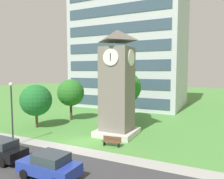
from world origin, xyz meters
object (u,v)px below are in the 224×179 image
at_px(tree_near_tower, 36,100).
at_px(parked_car_blue, 50,165).
at_px(clock_tower, 117,89).
at_px(street_lamp, 12,107).
at_px(park_bench, 112,141).
at_px(tree_by_building, 71,93).
at_px(tree_streetside, 125,87).
at_px(parked_car_black, 0,149).

distance_m(tree_near_tower, parked_car_blue, 14.14).
relative_size(clock_tower, street_lamp, 1.91).
relative_size(park_bench, tree_near_tower, 0.34).
distance_m(tree_by_building, tree_streetside, 7.81).
bearing_deg(park_bench, tree_near_tower, 169.70).
xyz_separation_m(tree_near_tower, tree_streetside, (8.64, 8.08, 1.33)).
height_order(street_lamp, parked_car_blue, street_lamp).
distance_m(clock_tower, street_lamp, 10.65).
height_order(tree_near_tower, tree_streetside, tree_streetside).
xyz_separation_m(park_bench, tree_near_tower, (-11.40, 2.07, 2.96)).
height_order(clock_tower, tree_near_tower, clock_tower).
bearing_deg(parked_car_blue, tree_near_tower, 137.88).
xyz_separation_m(clock_tower, parked_car_black, (-5.64, -10.18, -4.29)).
relative_size(clock_tower, parked_car_black, 2.44).
relative_size(tree_near_tower, parked_car_blue, 1.27).
distance_m(park_bench, street_lamp, 9.98).
relative_size(clock_tower, tree_by_building, 1.95).
xyz_separation_m(tree_streetside, parked_car_blue, (1.68, -17.41, -3.89)).
bearing_deg(parked_car_black, tree_near_tower, 118.46).
height_order(tree_streetside, parked_car_black, tree_streetside).
xyz_separation_m(tree_near_tower, parked_car_blue, (10.32, -9.33, -2.56)).
bearing_deg(tree_near_tower, parked_car_blue, -42.12).
xyz_separation_m(tree_streetside, parked_car_black, (-3.91, -16.81, -3.89)).
distance_m(park_bench, parked_car_black, 9.43).
bearing_deg(parked_car_black, street_lamp, 124.56).
height_order(clock_tower, street_lamp, clock_tower).
height_order(tree_near_tower, parked_car_black, tree_near_tower).
bearing_deg(park_bench, parked_car_black, -135.01).
distance_m(park_bench, parked_car_blue, 7.35).
distance_m(clock_tower, tree_streetside, 6.87).
bearing_deg(tree_near_tower, clock_tower, 7.95).
bearing_deg(parked_car_black, tree_streetside, 76.93).
relative_size(street_lamp, tree_streetside, 0.86).
bearing_deg(park_bench, tree_by_building, 143.79).
distance_m(clock_tower, tree_near_tower, 10.61).
xyz_separation_m(clock_tower, parked_car_blue, (-0.05, -10.78, -4.29)).
bearing_deg(tree_streetside, parked_car_blue, -84.50).
bearing_deg(tree_near_tower, street_lamp, -64.82).
relative_size(tree_by_building, parked_car_black, 1.25).
distance_m(clock_tower, park_bench, 5.95).
bearing_deg(street_lamp, parked_car_black, -55.44).
relative_size(clock_tower, parked_car_blue, 2.70).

